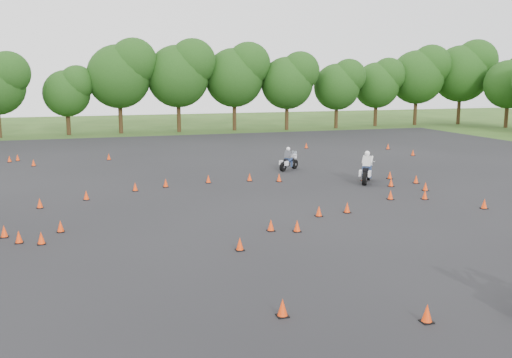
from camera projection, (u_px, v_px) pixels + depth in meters
The scene contains 6 objects.
ground at pixel (285, 224), 23.72m from camera, with size 140.00×140.00×0.00m, color #2D5119.
asphalt_pad at pixel (244, 195), 29.35m from camera, with size 62.00×62.00×0.00m, color black.
treeline at pixel (198, 90), 56.48m from camera, with size 87.10×32.75×11.02m.
traffic_cones at pixel (242, 195), 28.40m from camera, with size 33.44×33.32×0.45m.
rider_grey at pixel (289, 158), 37.07m from camera, with size 1.98×0.61×1.53m, color #484B51, non-canonical shape.
rider_white at pixel (367, 167), 32.67m from camera, with size 2.41×0.74×1.86m, color silver, non-canonical shape.
Camera 1 is at (-8.12, -21.56, 6.07)m, focal length 40.00 mm.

